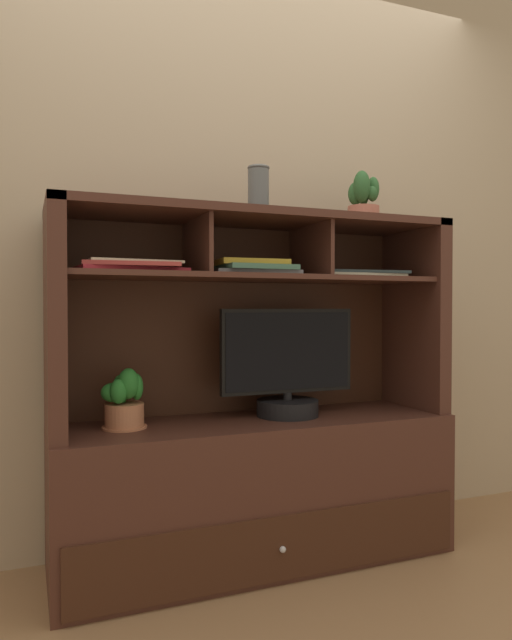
% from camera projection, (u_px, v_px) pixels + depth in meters
% --- Properties ---
extents(floor_plane, '(6.00, 6.00, 0.02)m').
position_uv_depth(floor_plane, '(256.00, 561.00, 2.31)').
color(floor_plane, '#97704B').
rests_on(floor_plane, ground).
extents(back_wall, '(6.00, 0.02, 2.80)m').
position_uv_depth(back_wall, '(233.00, 219.00, 2.53)').
color(back_wall, tan).
rests_on(back_wall, ground).
extents(media_console, '(1.58, 0.51, 1.38)m').
position_uv_depth(media_console, '(255.00, 452.00, 2.31)').
color(media_console, '#48271D').
rests_on(media_console, ground).
extents(tv_monitor, '(0.58, 0.25, 0.44)m').
position_uv_depth(tv_monitor, '(288.00, 373.00, 2.35)').
color(tv_monitor, black).
rests_on(tv_monitor, media_console).
extents(potted_orchid, '(0.17, 0.16, 0.22)m').
position_uv_depth(potted_orchid, '(124.00, 402.00, 2.11)').
color(potted_orchid, '#BC744F').
rests_on(potted_orchid, media_console).
extents(magazine_stack_left, '(0.35, 0.27, 0.06)m').
position_uv_depth(magazine_stack_left, '(253.00, 268.00, 2.24)').
color(magazine_stack_left, slate).
rests_on(magazine_stack_left, media_console).
extents(magazine_stack_centre, '(0.41, 0.31, 0.04)m').
position_uv_depth(magazine_stack_centre, '(130.00, 267.00, 2.07)').
color(magazine_stack_centre, '#AC2734').
rests_on(magazine_stack_centre, media_console).
extents(magazine_stack_right, '(0.40, 0.32, 0.03)m').
position_uv_depth(magazine_stack_right, '(356.00, 275.00, 2.48)').
color(magazine_stack_right, beige).
rests_on(magazine_stack_right, media_console).
extents(potted_succulent, '(0.16, 0.16, 0.22)m').
position_uv_depth(potted_succulent, '(363.00, 201.00, 2.49)').
color(potted_succulent, '#B96A55').
rests_on(potted_succulent, media_console).
extents(ceramic_vase, '(0.09, 0.09, 0.18)m').
position_uv_depth(ceramic_vase, '(258.00, 190.00, 2.26)').
color(ceramic_vase, '#585C5D').
rests_on(ceramic_vase, media_console).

